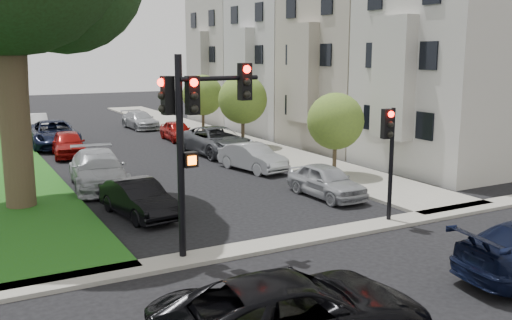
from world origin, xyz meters
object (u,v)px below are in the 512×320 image
small_tree_c (203,95)px  car_cross_near (295,314)px  car_parked_1 (253,157)px  car_parked_7 (68,144)px  car_parked_2 (217,141)px  traffic_signal_secondary (389,144)px  car_parked_5 (138,199)px  car_parked_8 (54,134)px  car_parked_0 (326,181)px  car_parked_6 (98,170)px  car_parked_4 (140,120)px  car_parked_3 (177,131)px  car_parked_9 (37,123)px  small_tree_b (243,99)px  traffic_signal_main (195,120)px  small_tree_a (335,121)px

small_tree_c → car_cross_near: 29.36m
car_parked_1 → car_parked_7: bearing=119.7°
car_cross_near → car_parked_2: bearing=-15.3°
traffic_signal_secondary → car_parked_7: size_ratio=0.94×
car_parked_5 → car_parked_8: (-0.09, 16.98, 0.16)m
car_parked_0 → car_parked_5: 7.37m
car_parked_6 → traffic_signal_secondary: bearing=-47.0°
car_cross_near → car_parked_1: size_ratio=1.37×
car_parked_2 → car_parked_0: bearing=-94.0°
car_parked_1 → car_parked_6: car_parked_6 is taller
car_parked_8 → car_parked_1: bearing=-56.1°
car_parked_4 → car_parked_7: 11.78m
traffic_signal_secondary → car_parked_6: size_ratio=0.73×
car_parked_1 → car_parked_6: bearing=168.6°
car_parked_0 → car_parked_3: (0.09, 16.81, -0.02)m
car_parked_7 → car_parked_8: 3.72m
car_parked_6 → car_parked_9: size_ratio=1.30×
car_parked_7 → car_parked_1: bearing=-43.4°
small_tree_b → small_tree_c: bearing=90.0°
car_parked_3 → car_parked_8: 7.58m
car_parked_1 → car_parked_3: car_parked_1 is taller
car_parked_1 → car_parked_6: (-7.38, 0.02, 0.12)m
car_parked_0 → traffic_signal_main: bearing=-153.0°
small_tree_c → traffic_signal_main: 23.94m
car_parked_1 → car_parked_3: size_ratio=1.06×
traffic_signal_secondary → car_parked_9: size_ratio=0.95×
small_tree_b → car_parked_2: small_tree_b is taller
traffic_signal_secondary → car_parked_2: traffic_signal_secondary is taller
traffic_signal_main → car_parked_2: bearing=63.5°
car_parked_5 → car_parked_0: bearing=-15.5°
traffic_signal_main → car_parked_7: 18.21m
car_parked_4 → car_parked_9: 7.27m
small_tree_b → car_parked_5: (-9.81, -11.26, -2.27)m
small_tree_b → car_parked_9: bearing=128.0°
small_tree_b → traffic_signal_main: size_ratio=0.78×
small_tree_b → car_parked_6: size_ratio=0.82×
car_parked_0 → car_parked_2: bearing=87.7°
car_parked_0 → car_parked_5: (-7.32, 0.86, -0.01)m
car_parked_6 → car_parked_7: (0.27, 8.18, -0.06)m
car_parked_2 → car_parked_8: (-7.61, 7.07, 0.03)m
car_parked_1 → car_parked_2: bearing=74.9°
small_tree_b → car_parked_4: 12.08m
car_parked_5 → car_parked_4: bearing=64.0°
car_parked_8 → car_parked_7: bearing=-84.9°
traffic_signal_main → car_parked_7: (-0.17, 17.93, -3.15)m
traffic_signal_main → car_parked_2: size_ratio=1.00×
car_parked_4 → car_parked_7: size_ratio=1.07×
small_tree_a → car_parked_8: bearing=123.5°
car_parked_6 → small_tree_c: bearing=57.1°
car_parked_0 → car_parked_8: size_ratio=0.67×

